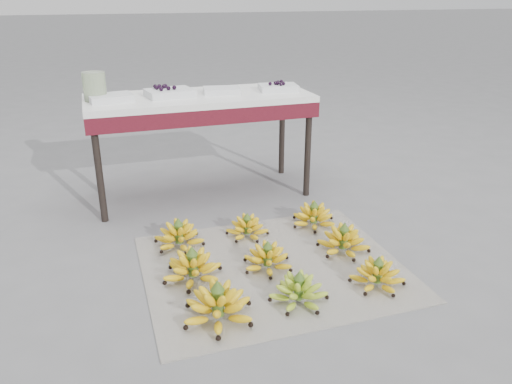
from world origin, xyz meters
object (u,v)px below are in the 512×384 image
object	(u,v)px
bunch_back_center	(247,228)
glass_jar	(95,86)
bunch_mid_right	(343,241)
tray_right	(222,90)
bunch_front_right	(377,275)
tray_left	(169,92)
bunch_back_left	(179,236)
tray_far_left	(111,98)
tray_far_right	(278,87)
bunch_front_center	(299,292)
bunch_mid_left	(193,268)
bunch_front_left	(218,306)
bunch_back_right	(314,217)
vendor_table	(200,107)
newspaper_mat	(273,267)
bunch_mid_center	(268,259)

from	to	relation	value
bunch_back_center	glass_jar	distance (m)	1.23
bunch_mid_right	tray_right	size ratio (longest dim) A/B	1.16
bunch_front_right	tray_left	world-z (taller)	tray_left
glass_jar	bunch_back_left	bearing A→B (deg)	-64.90
bunch_front_right	tray_far_left	bearing A→B (deg)	107.77
bunch_front_right	bunch_back_left	xyz separation A→B (m)	(-0.80, 0.67, 0.00)
bunch_back_center	tray_far_right	world-z (taller)	tray_far_right
bunch_back_left	tray_far_left	distance (m)	0.95
bunch_back_center	bunch_front_center	bearing A→B (deg)	-112.74
bunch_mid_left	bunch_mid_right	distance (m)	0.80
bunch_front_center	tray_left	xyz separation A→B (m)	(-0.30, 1.39, 0.64)
bunch_front_right	bunch_back_center	world-z (taller)	bunch_front_right
bunch_front_left	tray_left	size ratio (longest dim) A/B	1.13
bunch_front_right	tray_left	size ratio (longest dim) A/B	1.06
bunch_mid_right	bunch_back_left	xyz separation A→B (m)	(-0.80, 0.33, -0.00)
bunch_back_right	vendor_table	distance (m)	1.00
bunch_front_left	bunch_back_left	bearing A→B (deg)	85.60
vendor_table	glass_jar	distance (m)	0.64
bunch_front_left	bunch_mid_right	xyz separation A→B (m)	(0.77, 0.37, -0.01)
bunch_mid_left	bunch_back_right	bearing A→B (deg)	16.94
tray_far_left	glass_jar	xyz separation A→B (m)	(-0.08, 0.04, 0.06)
newspaper_mat	bunch_back_right	size ratio (longest dim) A/B	3.94
bunch_front_right	tray_far_right	bearing A→B (deg)	69.43
bunch_mid_left	bunch_back_center	distance (m)	0.51
bunch_mid_right	bunch_back_right	bearing A→B (deg)	88.43
bunch_mid_right	bunch_back_right	size ratio (longest dim) A/B	0.92
bunch_front_left	bunch_front_right	world-z (taller)	bunch_front_left
vendor_table	glass_jar	bearing A→B (deg)	178.37
bunch_front_center	vendor_table	size ratio (longest dim) A/B	0.23
newspaper_mat	bunch_back_right	world-z (taller)	bunch_back_right
newspaper_mat	bunch_back_center	size ratio (longest dim) A/B	4.06
newspaper_mat	bunch_mid_right	distance (m)	0.41
bunch_front_left	bunch_back_right	world-z (taller)	bunch_front_left
bunch_back_center	bunch_front_right	bearing A→B (deg)	-82.47
bunch_front_center	vendor_table	distance (m)	1.48
bunch_back_center	tray_right	size ratio (longest dim) A/B	1.23
bunch_front_center	glass_jar	bearing A→B (deg)	133.50
newspaper_mat	glass_jar	distance (m)	1.50
bunch_mid_right	bunch_back_right	world-z (taller)	bunch_mid_right
bunch_mid_right	vendor_table	bearing A→B (deg)	112.26
newspaper_mat	tray_left	world-z (taller)	tray_left
tray_far_left	tray_left	world-z (taller)	tray_left
bunch_mid_right	tray_far_right	world-z (taller)	tray_far_right
bunch_mid_left	tray_far_left	distance (m)	1.22
bunch_mid_center	bunch_back_right	world-z (taller)	bunch_back_right
bunch_front_left	bunch_front_center	xyz separation A→B (m)	(0.36, 0.01, -0.01)
tray_far_right	tray_far_left	bearing A→B (deg)	-179.79
tray_right	bunch_back_left	bearing A→B (deg)	-121.91
bunch_back_left	tray_far_left	world-z (taller)	tray_far_left
glass_jar	newspaper_mat	bearing A→B (deg)	-55.78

